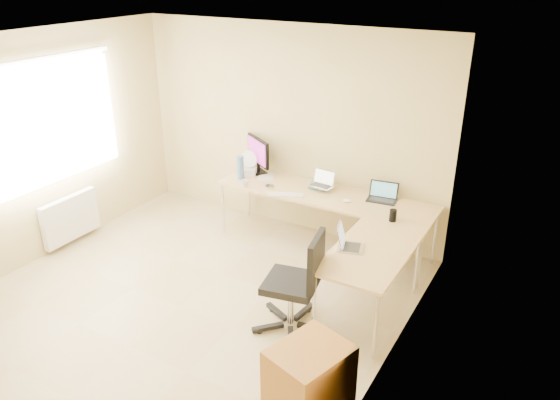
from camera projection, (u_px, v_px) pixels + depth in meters
The scene contains 25 objects.
floor at pixel (180, 307), 5.52m from camera, with size 4.50×4.50×0.00m, color tan.
ceiling at pixel (156, 47), 4.46m from camera, with size 4.50×4.50×0.00m, color white.
wall_back at pixel (288, 130), 6.77m from camera, with size 4.50×4.50×0.00m, color #CDB381.
wall_left at pixel (23, 153), 5.95m from camera, with size 4.50×4.50×0.00m, color #CDB381.
wall_right at pixel (385, 246), 4.03m from camera, with size 4.50×4.50×0.00m, color #CDB381.
desk_main at pixel (323, 221), 6.50m from camera, with size 2.65×0.70×0.73m, color tan.
desk_return at pixel (369, 283), 5.27m from camera, with size 0.70×1.30×0.73m, color tan.
monitor at pixel (258, 155), 6.89m from camera, with size 0.55×0.18×0.47m, color black.
book_stack at pixel (320, 184), 6.57m from camera, with size 0.22×0.30×0.05m, color #266C6D.
laptop_center at pixel (321, 179), 6.39m from camera, with size 0.29×0.22×0.19m, color silver.
laptop_black at pixel (382, 192), 6.13m from camera, with size 0.33×0.24×0.21m, color black.
keyboard at pixel (286, 195), 6.30m from camera, with size 0.42×0.12×0.02m, color silver.
mouse at pixel (347, 201), 6.13m from camera, with size 0.10×0.06×0.04m, color white.
mug at pixel (245, 183), 6.53m from camera, with size 0.10×0.10×0.09m, color silver.
cd_stack at pixel (269, 187), 6.51m from camera, with size 0.11×0.11×0.03m, color silver.
water_bottle at pixel (240, 168), 6.72m from camera, with size 0.09×0.09×0.30m, color #446CA2.
papers at pixel (266, 176), 6.85m from camera, with size 0.20×0.28×0.01m, color silver.
white_box at pixel (248, 172), 6.91m from camera, with size 0.21×0.15×0.08m, color silver.
desk_fan at pixel (251, 162), 6.93m from camera, with size 0.22×0.22×0.28m, color white.
black_cup at pixel (393, 215), 5.67m from camera, with size 0.08×0.08×0.13m, color black.
laptop_return at pixel (351, 239), 5.12m from camera, with size 0.24×0.30×0.20m, color silver.
office_chair at pixel (291, 283), 5.02m from camera, with size 0.62×0.62×1.03m, color black.
cabinet at pixel (309, 391), 3.96m from camera, with size 0.45×0.55×0.77m, color brown.
radiator at pixel (71, 218), 6.62m from camera, with size 0.09×0.80×0.55m, color white.
window at pixel (53, 123), 6.14m from camera, with size 0.10×1.80×1.40m, color white.
Camera 1 is at (3.18, -3.46, 3.27)m, focal length 34.50 mm.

